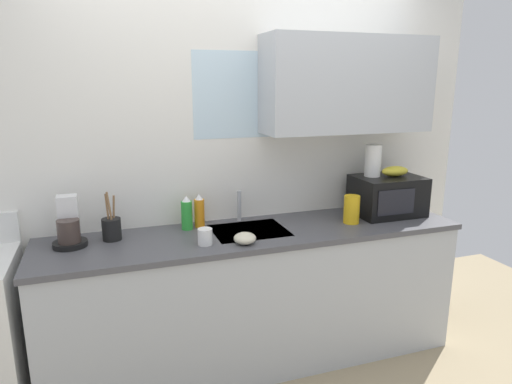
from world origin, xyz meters
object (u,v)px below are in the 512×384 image
at_px(coffee_maker, 69,227).
at_px(dish_soap_bottle_orange, 199,212).
at_px(banana_bunch, 395,171).
at_px(cereal_canister, 352,209).
at_px(dish_soap_bottle_green, 187,214).
at_px(small_bowl, 245,238).
at_px(microwave, 387,196).
at_px(paper_towel_roll, 373,161).
at_px(mug_white, 205,237).
at_px(utensil_crock, 112,228).

xyz_separation_m(coffee_maker, dish_soap_bottle_orange, (0.77, 0.09, -0.00)).
distance_m(banana_bunch, cereal_canister, 0.46).
relative_size(dish_soap_bottle_green, small_bowl, 1.67).
bearing_deg(microwave, cereal_canister, -163.83).
height_order(paper_towel_roll, mug_white, paper_towel_roll).
bearing_deg(cereal_canister, banana_bunch, 14.38).
bearing_deg(utensil_crock, paper_towel_roll, -0.65).
height_order(microwave, dish_soap_bottle_orange, microwave).
distance_m(cereal_canister, utensil_crock, 1.52).
distance_m(microwave, banana_bunch, 0.18).
relative_size(coffee_maker, mug_white, 2.95).
distance_m(coffee_maker, mug_white, 0.77).
xyz_separation_m(banana_bunch, dish_soap_bottle_green, (-1.44, 0.12, -0.20)).
bearing_deg(utensil_crock, dish_soap_bottle_orange, 7.83).
bearing_deg(utensil_crock, small_bowl, -23.89).
height_order(utensil_crock, small_bowl, utensil_crock).
bearing_deg(dish_soap_bottle_orange, utensil_crock, -172.17).
relative_size(dish_soap_bottle_orange, utensil_crock, 0.73).
xyz_separation_m(microwave, coffee_maker, (-2.08, 0.06, -0.03)).
xyz_separation_m(coffee_maker, mug_white, (0.73, -0.25, -0.06)).
bearing_deg(paper_towel_roll, banana_bunch, -18.43).
bearing_deg(paper_towel_roll, cereal_canister, -147.99).
height_order(microwave, dish_soap_bottle_green, microwave).
distance_m(banana_bunch, dish_soap_bottle_orange, 1.38).
bearing_deg(coffee_maker, mug_white, -18.74).
relative_size(banana_bunch, small_bowl, 1.54).
distance_m(cereal_canister, mug_white, 1.01).
distance_m(paper_towel_roll, coffee_maker, 2.00).
bearing_deg(mug_white, utensil_crock, 152.63).
bearing_deg(utensil_crock, cereal_canister, -6.43).
bearing_deg(mug_white, coffee_maker, 161.26).
bearing_deg(cereal_canister, dish_soap_bottle_green, 168.15).
relative_size(dish_soap_bottle_orange, cereal_canister, 1.17).
relative_size(paper_towel_roll, coffee_maker, 0.79).
distance_m(paper_towel_roll, small_bowl, 1.12).
relative_size(paper_towel_roll, small_bowl, 1.69).
xyz_separation_m(dish_soap_bottle_green, small_bowl, (0.27, -0.37, -0.07)).
height_order(microwave, mug_white, microwave).
relative_size(banana_bunch, dish_soap_bottle_green, 0.92).
distance_m(coffee_maker, small_bowl, 1.00).
xyz_separation_m(dish_soap_bottle_orange, small_bowl, (0.18, -0.39, -0.07)).
distance_m(microwave, dish_soap_bottle_orange, 1.31).
bearing_deg(mug_white, cereal_canister, 5.12).
bearing_deg(dish_soap_bottle_green, banana_bunch, -4.78).
height_order(dish_soap_bottle_green, cereal_canister, dish_soap_bottle_green).
relative_size(microwave, small_bowl, 3.54).
distance_m(microwave, coffee_maker, 2.08).
bearing_deg(banana_bunch, microwave, -178.23).
height_order(paper_towel_roll, cereal_canister, paper_towel_roll).
relative_size(paper_towel_roll, cereal_canister, 1.19).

